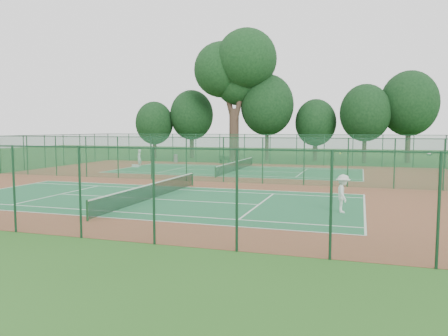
{
  "coord_description": "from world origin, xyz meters",
  "views": [
    {
      "loc": [
        11.62,
        -31.93,
        4.15
      ],
      "look_at": [
        3.19,
        -5.13,
        1.6
      ],
      "focal_mm": 35.0,
      "sensor_mm": 36.0,
      "label": 1
    }
  ],
  "objects_px": {
    "player_near": "(343,194)",
    "bench": "(224,160)",
    "player_far": "(139,158)",
    "big_tree": "(236,68)",
    "trash_bin": "(176,158)",
    "kit_bag": "(136,166)"
  },
  "relations": [
    {
      "from": "player_near",
      "to": "player_far",
      "type": "distance_m",
      "value": 30.16
    },
    {
      "from": "player_near",
      "to": "trash_bin",
      "type": "height_order",
      "value": "player_near"
    },
    {
      "from": "trash_bin",
      "to": "bench",
      "type": "height_order",
      "value": "trash_bin"
    },
    {
      "from": "player_near",
      "to": "trash_bin",
      "type": "relative_size",
      "value": 1.95
    },
    {
      "from": "player_far",
      "to": "kit_bag",
      "type": "height_order",
      "value": "player_far"
    },
    {
      "from": "big_tree",
      "to": "kit_bag",
      "type": "bearing_deg",
      "value": -121.16
    },
    {
      "from": "player_near",
      "to": "bench",
      "type": "relative_size",
      "value": 1.23
    },
    {
      "from": "player_near",
      "to": "bench",
      "type": "distance_m",
      "value": 30.6
    },
    {
      "from": "big_tree",
      "to": "player_near",
      "type": "bearing_deg",
      "value": -65.42
    },
    {
      "from": "kit_bag",
      "to": "player_near",
      "type": "bearing_deg",
      "value": -33.22
    },
    {
      "from": "player_far",
      "to": "kit_bag",
      "type": "distance_m",
      "value": 1.12
    },
    {
      "from": "player_far",
      "to": "bench",
      "type": "distance_m",
      "value": 10.09
    },
    {
      "from": "bench",
      "to": "player_near",
      "type": "bearing_deg",
      "value": -40.41
    },
    {
      "from": "trash_bin",
      "to": "kit_bag",
      "type": "xyz_separation_m",
      "value": [
        -1.43,
        -7.41,
        -0.34
      ]
    },
    {
      "from": "player_near",
      "to": "bench",
      "type": "height_order",
      "value": "player_near"
    },
    {
      "from": "trash_bin",
      "to": "kit_bag",
      "type": "bearing_deg",
      "value": -100.91
    },
    {
      "from": "player_far",
      "to": "kit_bag",
      "type": "relative_size",
      "value": 2.47
    },
    {
      "from": "kit_bag",
      "to": "trash_bin",
      "type": "bearing_deg",
      "value": 87.26
    },
    {
      "from": "big_tree",
      "to": "trash_bin",
      "type": "bearing_deg",
      "value": -140.31
    },
    {
      "from": "player_far",
      "to": "trash_bin",
      "type": "height_order",
      "value": "player_far"
    },
    {
      "from": "player_near",
      "to": "trash_bin",
      "type": "distance_m",
      "value": 34.1
    },
    {
      "from": "bench",
      "to": "big_tree",
      "type": "relative_size",
      "value": 0.09
    }
  ]
}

